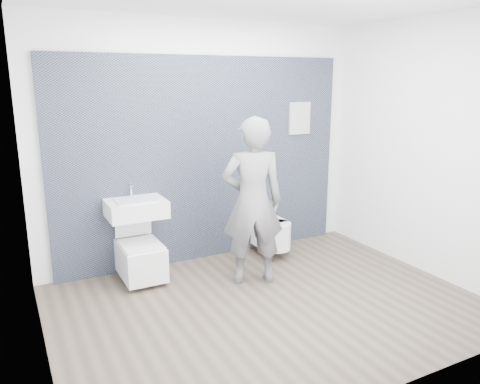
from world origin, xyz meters
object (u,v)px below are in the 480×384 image
washbasin (136,208)px  toilet_square (141,258)px  toilet_rounded (271,233)px  visitor (253,202)px

washbasin → toilet_square: bearing=-90.0°
washbasin → toilet_rounded: washbasin is taller
toilet_rounded → toilet_square: bearing=179.8°
toilet_square → visitor: 1.36m
visitor → washbasin: bearing=-11.5°
toilet_square → washbasin: bearing=90.0°
toilet_square → visitor: (1.06, -0.58, 0.63)m
washbasin → toilet_rounded: 1.72m
toilet_rounded → visitor: 1.01m
toilet_rounded → visitor: visitor is taller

